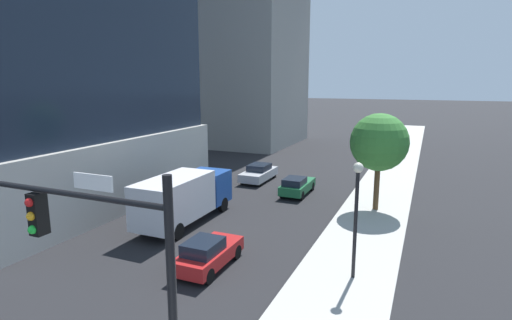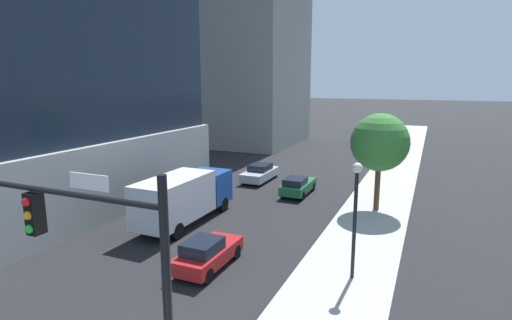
{
  "view_description": "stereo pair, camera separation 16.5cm",
  "coord_description": "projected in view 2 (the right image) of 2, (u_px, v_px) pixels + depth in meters",
  "views": [
    {
      "loc": [
        10.92,
        -3.63,
        8.63
      ],
      "look_at": [
        1.93,
        17.29,
        4.17
      ],
      "focal_mm": 28.44,
      "sensor_mm": 36.0,
      "label": 1
    },
    {
      "loc": [
        11.07,
        -3.56,
        8.63
      ],
      "look_at": [
        1.93,
        17.29,
        4.17
      ],
      "focal_mm": 28.44,
      "sensor_mm": 36.0,
      "label": 2
    }
  ],
  "objects": [
    {
      "name": "sidewalk",
      "position": [
        367.0,
        227.0,
        24.05
      ],
      "size": [
        4.35,
        120.0,
        0.15
      ],
      "primitive_type": "cube",
      "color": "#B2AFA8",
      "rests_on": "ground"
    },
    {
      "name": "construction_building",
      "position": [
        240.0,
        39.0,
        55.44
      ],
      "size": [
        16.69,
        16.41,
        32.73
      ],
      "color": "gray",
      "rests_on": "ground"
    },
    {
      "name": "traffic_light_pole",
      "position": [
        104.0,
        260.0,
        9.16
      ],
      "size": [
        5.73,
        0.48,
        6.63
      ],
      "color": "black",
      "rests_on": "sidewalk"
    },
    {
      "name": "street_lamp",
      "position": [
        356.0,
        202.0,
        17.14
      ],
      "size": [
        0.44,
        0.44,
        5.14
      ],
      "color": "black",
      "rests_on": "sidewalk"
    },
    {
      "name": "street_tree",
      "position": [
        380.0,
        143.0,
        26.33
      ],
      "size": [
        3.78,
        3.78,
        6.44
      ],
      "color": "brown",
      "rests_on": "sidewalk"
    },
    {
      "name": "car_red",
      "position": [
        207.0,
        253.0,
        18.82
      ],
      "size": [
        1.72,
        4.04,
        1.53
      ],
      "color": "red",
      "rests_on": "ground"
    },
    {
      "name": "car_green",
      "position": [
        298.0,
        186.0,
        31.09
      ],
      "size": [
        1.73,
        4.21,
        1.46
      ],
      "color": "#1E6638",
      "rests_on": "ground"
    },
    {
      "name": "car_silver",
      "position": [
        260.0,
        173.0,
        35.42
      ],
      "size": [
        1.93,
        4.53,
        1.48
      ],
      "color": "#B7B7BC",
      "rests_on": "ground"
    },
    {
      "name": "box_truck",
      "position": [
        184.0,
        196.0,
        24.67
      ],
      "size": [
        2.45,
        7.84,
        3.1
      ],
      "color": "#1E4799",
      "rests_on": "ground"
    }
  ]
}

